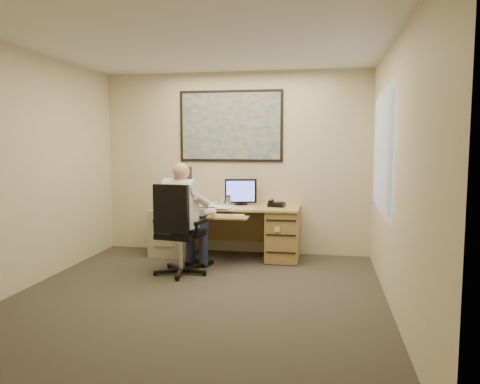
% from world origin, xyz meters
% --- Properties ---
extents(room_shell, '(4.00, 4.50, 2.70)m').
position_xyz_m(room_shell, '(0.00, 0.00, 1.35)').
color(room_shell, '#37332B').
rests_on(room_shell, ground).
extents(desk, '(1.60, 0.97, 1.12)m').
position_xyz_m(desk, '(0.52, 1.90, 0.44)').
color(desk, tan).
rests_on(desk, ground).
extents(world_map, '(1.56, 0.03, 1.06)m').
position_xyz_m(world_map, '(-0.06, 2.23, 1.90)').
color(world_map, '#1E4C93').
rests_on(world_map, room_shell).
extents(wall_calendar, '(0.28, 0.01, 0.42)m').
position_xyz_m(wall_calendar, '(-0.81, 2.24, 1.08)').
color(wall_calendar, white).
rests_on(wall_calendar, room_shell).
extents(window_blinds, '(0.06, 1.40, 1.30)m').
position_xyz_m(window_blinds, '(1.97, 0.80, 1.55)').
color(window_blinds, beige).
rests_on(window_blinds, room_shell).
extents(filing_cabinet, '(0.50, 0.60, 0.95)m').
position_xyz_m(filing_cabinet, '(-0.92, 1.91, 0.41)').
color(filing_cabinet, '#AFA38D').
rests_on(filing_cabinet, ground).
extents(office_chair, '(0.79, 0.79, 1.16)m').
position_xyz_m(office_chair, '(-0.44, 0.87, 0.34)').
color(office_chair, black).
rests_on(office_chair, ground).
extents(person, '(0.77, 0.94, 1.40)m').
position_xyz_m(person, '(-0.45, 0.95, 0.70)').
color(person, white).
rests_on(person, office_chair).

